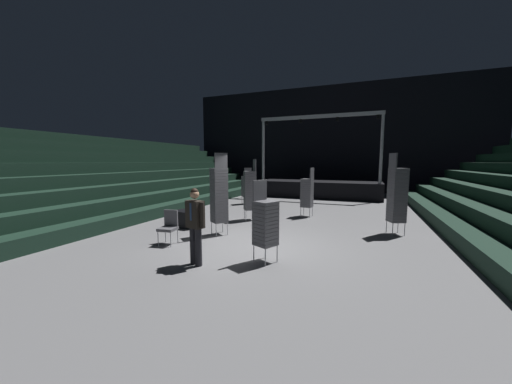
# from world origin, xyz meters

# --- Properties ---
(ground_plane) EXTENTS (22.00, 30.00, 0.10)m
(ground_plane) POSITION_xyz_m (0.00, 0.00, -0.05)
(ground_plane) COLOR slate
(arena_end_wall) EXTENTS (22.00, 0.30, 8.00)m
(arena_end_wall) POSITION_xyz_m (0.00, 15.00, 4.00)
(arena_end_wall) COLOR black
(arena_end_wall) RESTS_ON ground_plane
(bleacher_bank_left) EXTENTS (6.00, 24.00, 3.60)m
(bleacher_bank_left) POSITION_xyz_m (-8.00, 1.00, 1.80)
(bleacher_bank_left) COLOR black
(bleacher_bank_left) RESTS_ON ground_plane
(stage_riser) EXTENTS (7.56, 3.13, 5.09)m
(stage_riser) POSITION_xyz_m (0.00, 11.44, 0.59)
(stage_riser) COLOR black
(stage_riser) RESTS_ON ground_plane
(man_with_tie) EXTENTS (0.57, 0.34, 1.73)m
(man_with_tie) POSITION_xyz_m (-0.76, -1.81, 0.98)
(man_with_tie) COLOR black
(man_with_tie) RESTS_ON ground_plane
(chair_stack_front_left) EXTENTS (0.62, 0.62, 2.56)m
(chair_stack_front_left) POSITION_xyz_m (-1.52, 0.65, 1.28)
(chair_stack_front_left) COLOR #B2B5BA
(chair_stack_front_left) RESTS_ON ground_plane
(chair_stack_front_right) EXTENTS (0.49, 0.49, 2.05)m
(chair_stack_front_right) POSITION_xyz_m (0.49, 4.51, 1.03)
(chair_stack_front_right) COLOR #B2B5BA
(chair_stack_front_right) RESTS_ON ground_plane
(chair_stack_mid_left) EXTENTS (0.58, 0.58, 2.56)m
(chair_stack_mid_left) POSITION_xyz_m (3.66, 2.71, 1.28)
(chair_stack_mid_left) COLOR #B2B5BA
(chair_stack_mid_left) RESTS_ON ground_plane
(chair_stack_mid_right) EXTENTS (0.62, 0.62, 1.96)m
(chair_stack_mid_right) POSITION_xyz_m (-3.25, 6.75, 0.98)
(chair_stack_mid_right) COLOR #B2B5BA
(chair_stack_mid_right) RESTS_ON ground_plane
(chair_stack_mid_centre) EXTENTS (0.61, 0.61, 2.39)m
(chair_stack_mid_centre) POSITION_xyz_m (-1.48, 3.03, 1.19)
(chair_stack_mid_centre) COLOR #B2B5BA
(chair_stack_mid_centre) RESTS_ON ground_plane
(chair_stack_rear_left) EXTENTS (0.59, 0.59, 1.88)m
(chair_stack_rear_left) POSITION_xyz_m (0.62, -1.07, 0.94)
(chair_stack_rear_left) COLOR #B2B5BA
(chair_stack_rear_left) RESTS_ON ground_plane
(equipment_road_case) EXTENTS (0.96, 0.69, 0.57)m
(equipment_road_case) POSITION_xyz_m (-3.10, 1.12, 0.29)
(equipment_road_case) COLOR black
(equipment_road_case) RESTS_ON ground_plane
(loose_chair_near_man) EXTENTS (0.50, 0.50, 0.95)m
(loose_chair_near_man) POSITION_xyz_m (-2.35, -0.74, 0.53)
(loose_chair_near_man) COLOR #B2B5BA
(loose_chair_near_man) RESTS_ON ground_plane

